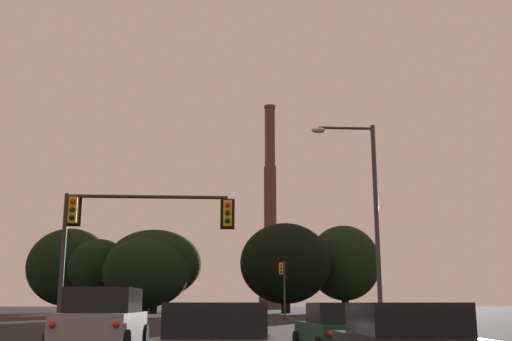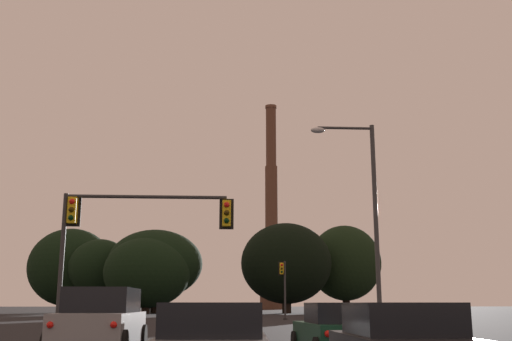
{
  "view_description": "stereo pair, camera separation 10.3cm",
  "coord_description": "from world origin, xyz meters",
  "px_view_note": "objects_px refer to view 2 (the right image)",
  "views": [
    {
      "loc": [
        0.03,
        -1.92,
        1.41
      ],
      "look_at": [
        2.48,
        36.92,
        10.08
      ],
      "focal_mm": 42.0,
      "sensor_mm": 36.0,
      "label": 1
    },
    {
      "loc": [
        0.13,
        -1.93,
        1.41
      ],
      "look_at": [
        2.48,
        36.92,
        10.08
      ],
      "focal_mm": 42.0,
      "sensor_mm": 36.0,
      "label": 2
    }
  ],
  "objects_px": {
    "hatchback_right_lane_front": "(336,331)",
    "street_lamp": "(366,206)",
    "smokestack": "(272,226)",
    "suv_left_lane_front": "(102,322)",
    "sedan_center_lane_front": "(203,330)",
    "traffic_light_overhead_left": "(123,226)",
    "traffic_light_far_right": "(283,281)"
  },
  "relations": [
    {
      "from": "suv_left_lane_front",
      "to": "smokestack",
      "type": "relative_size",
      "value": 0.09
    },
    {
      "from": "suv_left_lane_front",
      "to": "hatchback_right_lane_front",
      "type": "distance_m",
      "value": 6.72
    },
    {
      "from": "traffic_light_far_right",
      "to": "street_lamp",
      "type": "height_order",
      "value": "street_lamp"
    },
    {
      "from": "suv_left_lane_front",
      "to": "street_lamp",
      "type": "xyz_separation_m",
      "value": [
        9.74,
        7.46,
        4.69
      ]
    },
    {
      "from": "sedan_center_lane_front",
      "to": "street_lamp",
      "type": "bearing_deg",
      "value": 49.16
    },
    {
      "from": "suv_left_lane_front",
      "to": "traffic_light_overhead_left",
      "type": "relative_size",
      "value": 0.71
    },
    {
      "from": "traffic_light_overhead_left",
      "to": "smokestack",
      "type": "relative_size",
      "value": 0.13
    },
    {
      "from": "street_lamp",
      "to": "sedan_center_lane_front",
      "type": "bearing_deg",
      "value": -131.55
    },
    {
      "from": "hatchback_right_lane_front",
      "to": "smokestack",
      "type": "xyz_separation_m",
      "value": [
        9.62,
        131.34,
        19.67
      ]
    },
    {
      "from": "hatchback_right_lane_front",
      "to": "street_lamp",
      "type": "relative_size",
      "value": 0.45
    },
    {
      "from": "sedan_center_lane_front",
      "to": "smokestack",
      "type": "relative_size",
      "value": 0.09
    },
    {
      "from": "sedan_center_lane_front",
      "to": "smokestack",
      "type": "bearing_deg",
      "value": 84.87
    },
    {
      "from": "traffic_light_overhead_left",
      "to": "traffic_light_far_right",
      "type": "relative_size",
      "value": 1.32
    },
    {
      "from": "suv_left_lane_front",
      "to": "traffic_light_far_right",
      "type": "bearing_deg",
      "value": 76.62
    },
    {
      "from": "traffic_light_overhead_left",
      "to": "suv_left_lane_front",
      "type": "bearing_deg",
      "value": -85.45
    },
    {
      "from": "street_lamp",
      "to": "traffic_light_far_right",
      "type": "bearing_deg",
      "value": 90.96
    },
    {
      "from": "street_lamp",
      "to": "smokestack",
      "type": "xyz_separation_m",
      "value": [
        6.52,
        122.87,
        14.75
      ]
    },
    {
      "from": "suv_left_lane_front",
      "to": "traffic_light_overhead_left",
      "type": "distance_m",
      "value": 6.87
    },
    {
      "from": "traffic_light_overhead_left",
      "to": "street_lamp",
      "type": "distance_m",
      "value": 10.39
    },
    {
      "from": "sedan_center_lane_front",
      "to": "traffic_light_overhead_left",
      "type": "bearing_deg",
      "value": 119.68
    },
    {
      "from": "suv_left_lane_front",
      "to": "sedan_center_lane_front",
      "type": "bearing_deg",
      "value": -4.11
    },
    {
      "from": "sedan_center_lane_front",
      "to": "hatchback_right_lane_front",
      "type": "height_order",
      "value": "hatchback_right_lane_front"
    },
    {
      "from": "street_lamp",
      "to": "traffic_light_overhead_left",
      "type": "bearing_deg",
      "value": -171.23
    },
    {
      "from": "smokestack",
      "to": "traffic_light_overhead_left",
      "type": "bearing_deg",
      "value": -97.66
    },
    {
      "from": "sedan_center_lane_front",
      "to": "street_lamp",
      "type": "height_order",
      "value": "street_lamp"
    },
    {
      "from": "street_lamp",
      "to": "smokestack",
      "type": "height_order",
      "value": "smokestack"
    },
    {
      "from": "traffic_light_overhead_left",
      "to": "sedan_center_lane_front",
      "type": "bearing_deg",
      "value": -61.02
    },
    {
      "from": "hatchback_right_lane_front",
      "to": "traffic_light_overhead_left",
      "type": "height_order",
      "value": "traffic_light_overhead_left"
    },
    {
      "from": "street_lamp",
      "to": "hatchback_right_lane_front",
      "type": "bearing_deg",
      "value": -110.11
    },
    {
      "from": "traffic_light_far_right",
      "to": "traffic_light_overhead_left",
      "type": "bearing_deg",
      "value": -107.14
    },
    {
      "from": "traffic_light_far_right",
      "to": "smokestack",
      "type": "relative_size",
      "value": 0.1
    },
    {
      "from": "hatchback_right_lane_front",
      "to": "traffic_light_overhead_left",
      "type": "bearing_deg",
      "value": 133.01
    }
  ]
}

